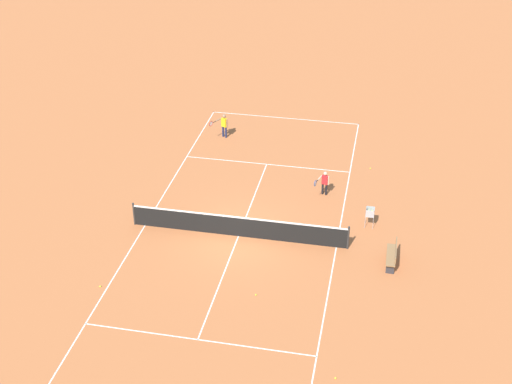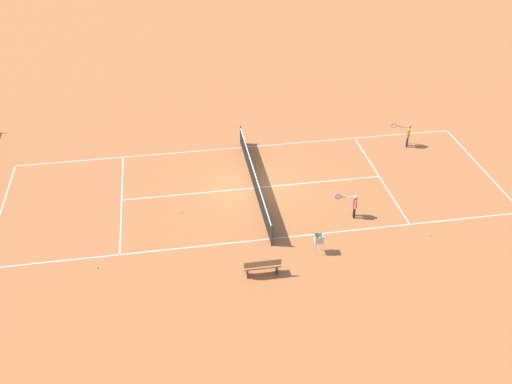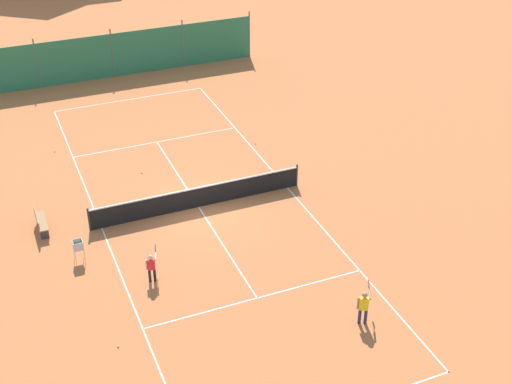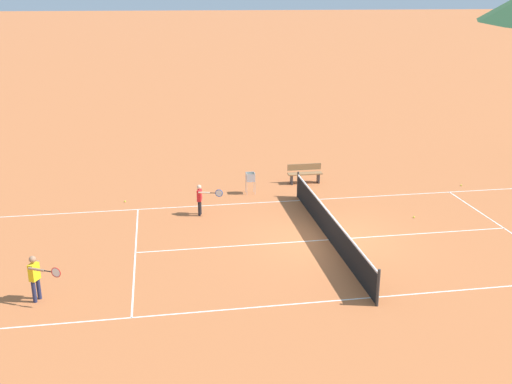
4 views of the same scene
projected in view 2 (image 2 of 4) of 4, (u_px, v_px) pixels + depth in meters
The scene contains 11 objects.
ground_plane at pixel (254, 188), 29.32m from camera, with size 600.00×600.00×0.00m, color #BC6638.
court_line_markings at pixel (254, 188), 29.32m from camera, with size 8.25×23.85×0.01m.
tennis_net at pixel (254, 179), 29.05m from camera, with size 9.18×0.08×1.06m.
player_near_service at pixel (408, 134), 32.41m from camera, with size 0.82×0.93×1.30m.
player_far_baseline at pixel (354, 204), 26.96m from camera, with size 0.60×0.94×1.18m.
tennis_ball_alley_right at pixel (162, 151), 32.29m from camera, with size 0.07×0.07×0.07m, color #CCE033.
tennis_ball_mid_court at pixel (97, 267), 24.35m from camera, with size 0.07×0.07×0.07m, color #CCE033.
tennis_ball_far_corner at pixel (181, 212), 27.58m from camera, with size 0.07×0.07×0.07m, color #CCE033.
tennis_ball_near_corner at pixel (429, 235), 26.12m from camera, with size 0.07×0.07×0.07m, color #CCE033.
ball_hopper at pixel (318, 240), 24.86m from camera, with size 0.36×0.36×0.89m.
courtside_bench at pixel (262, 266), 23.77m from camera, with size 0.36×1.50×0.84m.
Camera 2 is at (-24.19, 3.98, 16.09)m, focal length 42.00 mm.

